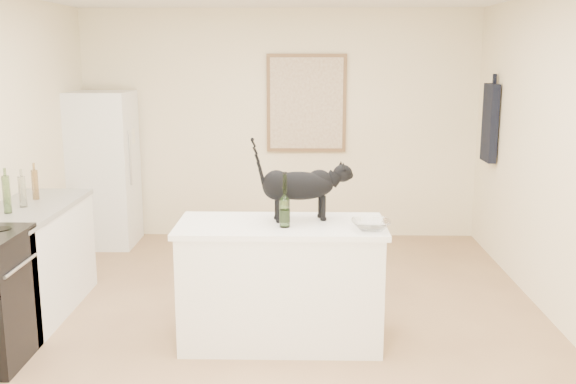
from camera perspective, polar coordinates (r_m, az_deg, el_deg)
The scene contains 17 objects.
floor at distance 5.27m, azimuth -1.63°, elevation -11.66°, with size 5.50×5.50×0.00m, color tan.
wall_back at distance 7.63m, azimuth -0.68°, elevation 5.77°, with size 4.50×4.50×0.00m, color #FDEBC4.
wall_front at distance 2.24m, azimuth -5.27°, elevation -9.03°, with size 4.50×4.50×0.00m, color #FDEBC4.
wall_right at distance 5.29m, azimuth 23.44°, elevation 2.15°, with size 5.50×5.50×0.00m, color #FDEBC4.
island_base at distance 4.92m, azimuth -0.60°, elevation -8.01°, with size 1.44×0.67×0.86m, color white.
island_top at distance 4.79m, azimuth -0.61°, elevation -2.93°, with size 1.50×0.70×0.04m, color white.
left_cabinets at distance 5.82m, azimuth -21.15°, elevation -5.67°, with size 0.60×1.40×0.86m, color white.
left_countertop at distance 5.71m, azimuth -21.48°, elevation -1.35°, with size 0.62×1.44×0.04m, color gray.
fridge at distance 7.61m, azimuth -15.62°, elevation 1.90°, with size 0.68×0.68×1.70m, color white.
artwork_frame at distance 7.57m, azimuth 1.59°, elevation 7.62°, with size 0.90×0.03×1.10m, color brown.
artwork_canvas at distance 7.55m, azimuth 1.60°, elevation 7.61°, with size 0.82×0.00×1.02m, color beige.
hanging_garment at distance 7.18m, azimuth 16.96°, elevation 5.70°, with size 0.08×0.34×0.80m, color black.
black_cat at distance 4.83m, azimuth 0.93°, elevation 0.22°, with size 0.66×0.20×0.46m, color black, non-canonical shape.
wine_bottle at distance 4.64m, azimuth -0.28°, elevation -0.96°, with size 0.07×0.07×0.35m, color #315D25.
glass_bowl at distance 4.64m, azimuth 7.13°, elevation -2.82°, with size 0.27×0.27×0.07m, color white.
fridge_paper at distance 7.51m, azimuth -13.14°, elevation 4.69°, with size 0.00×0.13×0.17m, color white.
counter_bottle_cluster at distance 5.68m, azimuth -21.99°, elevation 0.10°, with size 0.09×0.55×0.29m.
Camera 1 is at (0.25, -4.83, 2.09)m, focal length 41.41 mm.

